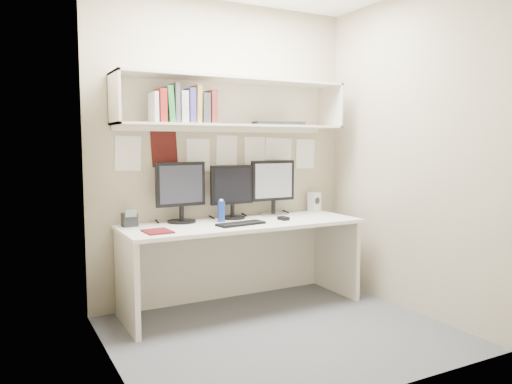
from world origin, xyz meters
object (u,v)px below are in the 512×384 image
desk (242,265)px  keyboard (241,224)px  monitor_right (273,186)px  speaker (314,202)px  monitor_center (232,190)px  desk_phone (130,220)px  maroon_notebook (158,231)px  monitor_left (181,190)px

desk → keyboard: keyboard is taller
monitor_right → speaker: (0.47, 0.02, -0.18)m
monitor_center → desk_phone: size_ratio=3.35×
monitor_center → maroon_notebook: bearing=-157.5°
desk_phone → monitor_right: bearing=-0.9°
monitor_right → maroon_notebook: size_ratio=2.16×
speaker → monitor_right: bearing=170.0°
monitor_right → speaker: 0.50m
monitor_right → maroon_notebook: 1.27m
monitor_left → keyboard: bearing=-47.2°
speaker → maroon_notebook: (-1.66, -0.38, -0.09)m
speaker → desk_phone: (-1.77, -0.02, -0.04)m
monitor_left → desk_phone: 0.48m
monitor_left → monitor_right: 0.87m
keyboard → desk: bearing=51.3°
speaker → desk_phone: 1.77m
monitor_left → speaker: 1.36m
desk_phone → maroon_notebook: bearing=-73.0°
monitor_left → monitor_center: 0.46m
monitor_center → desk_phone: (-0.89, -0.00, -0.20)m
desk_phone → monitor_center: bearing=-0.9°
desk_phone → monitor_left: bearing=-0.8°
monitor_left → speaker: monitor_left is taller
monitor_right → desk_phone: (-1.30, -0.00, -0.21)m
monitor_left → keyboard: 0.58m
monitor_center → monitor_right: size_ratio=0.93×
desk → monitor_right: bearing=27.6°
desk → monitor_center: bearing=87.5°
monitor_center → keyboard: 0.43m
monitor_left → maroon_notebook: monitor_left is taller
monitor_left → keyboard: (0.38, -0.35, -0.26)m
speaker → monitor_center: bearing=168.7°
monitor_left → speaker: (1.34, 0.02, -0.18)m
desk → speaker: speaker is taller
monitor_center → speaker: 0.90m
monitor_right → maroon_notebook: bearing=-162.6°
speaker → maroon_notebook: 1.70m
maroon_notebook → speaker: bearing=10.4°
keyboard → speaker: (0.97, 0.37, 0.08)m
keyboard → desk_phone: desk_phone is taller
monitor_left → monitor_right: size_ratio=1.00×
keyboard → speaker: speaker is taller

